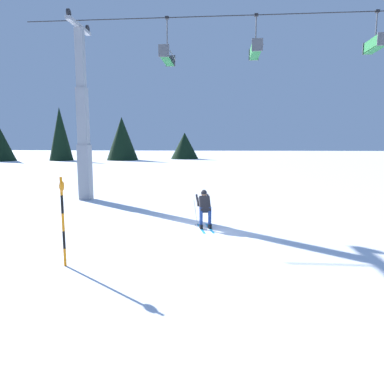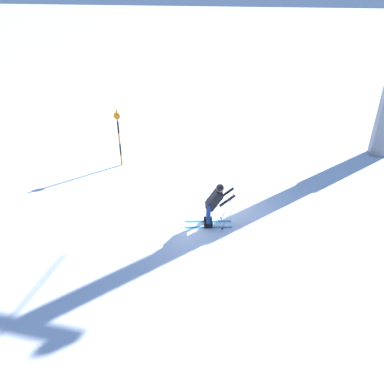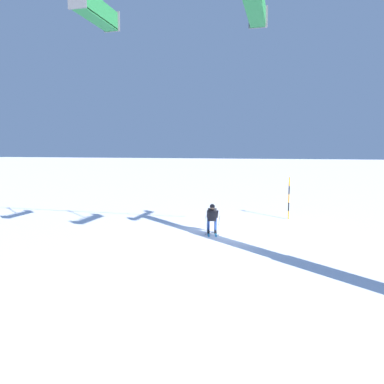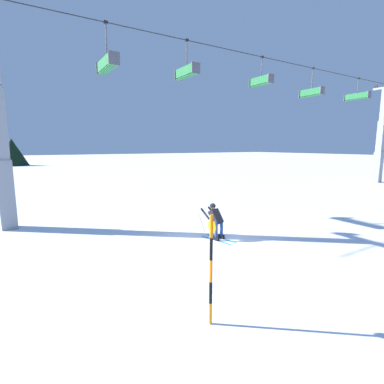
# 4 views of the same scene
# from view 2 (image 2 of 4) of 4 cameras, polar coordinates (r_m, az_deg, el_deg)

# --- Properties ---
(ground_plane) EXTENTS (260.00, 260.00, 0.00)m
(ground_plane) POSITION_cam_2_polar(r_m,az_deg,el_deg) (12.99, 1.27, -2.78)
(ground_plane) COLOR white
(skier_carving_main) EXTENTS (0.93, 1.72, 1.65)m
(skier_carving_main) POSITION_cam_2_polar(r_m,az_deg,el_deg) (11.78, 3.50, -1.52)
(skier_carving_main) COLOR #198CCC
(skier_carving_main) RESTS_ON ground_plane
(trail_marker_pole) EXTENTS (0.07, 0.28, 2.47)m
(trail_marker_pole) POSITION_cam_2_polar(r_m,az_deg,el_deg) (16.01, -11.22, 8.42)
(trail_marker_pole) COLOR orange
(trail_marker_pole) RESTS_ON ground_plane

